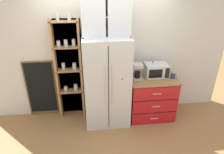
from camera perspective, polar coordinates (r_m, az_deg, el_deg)
The scene contains 13 objects.
ground_plane at distance 4.29m, azimuth -1.35°, elevation -11.74°, with size 10.75×10.75×0.00m, color #9E7042.
wall_back_cream at distance 4.03m, azimuth -2.07°, elevation 6.38°, with size 5.05×0.10×2.55m, color silver.
refrigerator at distance 3.82m, azimuth -1.49°, elevation -1.26°, with size 0.85×0.72×1.75m.
pantry_shelf_column at distance 4.03m, azimuth -12.21°, elevation 2.47°, with size 0.56×0.25×2.13m.
counter_cabinet at distance 4.22m, azimuth 11.07°, elevation -5.56°, with size 0.93×0.67×0.90m.
microwave at distance 4.02m, azimuth 12.51°, elevation 1.93°, with size 0.44×0.33×0.26m.
coffee_maker at distance 3.87m, azimuth 7.22°, elevation 1.78°, with size 0.17×0.20×0.31m.
mug_navy at distance 4.06m, azimuth 17.06°, elevation 0.28°, with size 0.11×0.08×0.09m.
mug_sage at distance 4.06m, azimuth 11.37°, elevation 0.89°, with size 0.12×0.08×0.08m.
bottle_green at distance 4.04m, azimuth 11.39°, elevation 1.79°, with size 0.06×0.06×0.25m.
bottle_clear at distance 4.03m, azimuth 11.43°, elevation 2.13°, with size 0.07×0.07×0.30m.
upper_cabinet at distance 3.49m, azimuth -1.80°, elevation 17.15°, with size 0.81×0.32×0.68m.
chalkboard_menu at distance 4.35m, azimuth -19.53°, elevation -3.23°, with size 0.60×0.04×1.22m.
Camera 1 is at (-0.29, -3.39, 2.62)m, focal length 31.91 mm.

